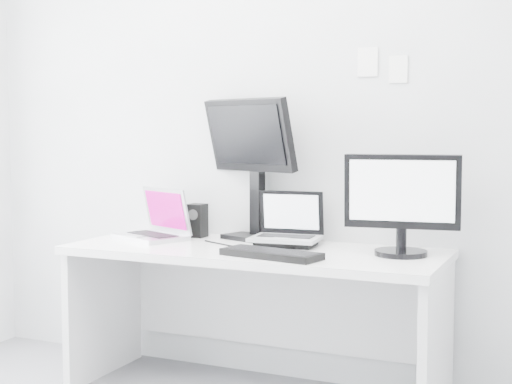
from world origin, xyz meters
TOP-DOWN VIEW (x-y plane):
  - back_wall at (0.00, 1.60)m, footprint 3.60×0.00m
  - desk at (0.00, 1.25)m, footprint 1.80×0.70m
  - macbook at (-0.61, 1.29)m, footprint 0.45×0.40m
  - speaker at (-0.42, 1.46)m, footprint 0.10×0.10m
  - dell_laptop at (0.11, 1.37)m, footprint 0.35×0.28m
  - rear_monitor at (-0.12, 1.50)m, footprint 0.58×0.37m
  - samsung_monitor at (0.69, 1.32)m, footprint 0.54×0.30m
  - keyboard at (0.18, 1.04)m, footprint 0.48×0.24m
  - mouse at (0.32, 1.00)m, footprint 0.10×0.06m
  - wall_note_0 at (0.45, 1.59)m, footprint 0.10×0.00m
  - wall_note_1 at (0.60, 1.59)m, footprint 0.09×0.00m

SIDE VIEW (x-z plane):
  - desk at x=0.00m, z-range 0.00..0.73m
  - keyboard at x=0.18m, z-range 0.73..0.76m
  - mouse at x=0.32m, z-range 0.73..0.76m
  - speaker at x=-0.42m, z-range 0.73..0.90m
  - dell_laptop at x=0.11m, z-range 0.73..1.00m
  - macbook at x=-0.61m, z-range 0.73..1.01m
  - samsung_monitor at x=0.69m, z-range 0.73..1.20m
  - rear_monitor at x=-0.12m, z-range 0.73..1.47m
  - back_wall at x=0.00m, z-range -0.45..3.15m
  - wall_note_1 at x=0.60m, z-range 1.52..1.65m
  - wall_note_0 at x=0.45m, z-range 1.55..1.69m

